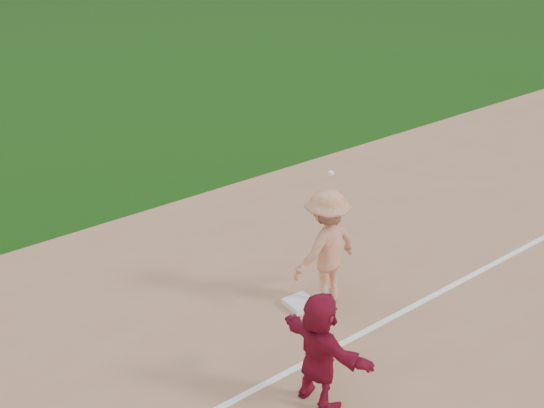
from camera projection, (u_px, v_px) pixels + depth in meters
ground at (330, 309)px, 10.89m from camera, size 160.00×160.00×0.00m
foul_line at (366, 331)px, 10.31m from camera, size 60.00×0.10×0.01m
first_base at (300, 303)px, 10.91m from camera, size 0.46×0.46×0.10m
base_runner at (320, 350)px, 8.58m from camera, size 0.57×1.53×1.62m
first_base_play at (326, 248)px, 10.66m from camera, size 1.29×0.78×2.27m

